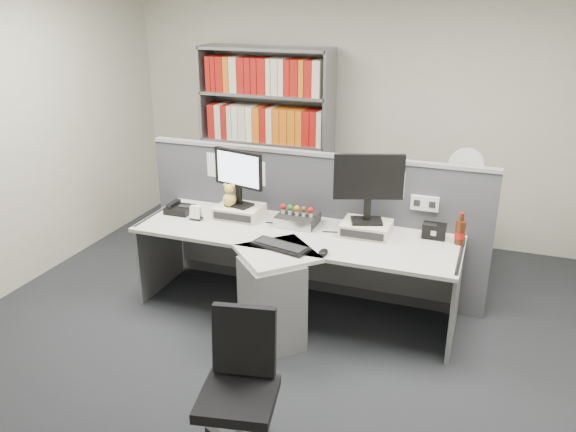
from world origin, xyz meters
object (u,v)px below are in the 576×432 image
at_px(mouse, 323,252).
at_px(filing_cabinet, 458,240).
at_px(desktop_pc, 297,219).
at_px(desk_phone, 179,209).
at_px(desk_fan, 466,170).
at_px(monitor_left, 238,173).
at_px(office_chair, 240,384).
at_px(speaker, 434,231).
at_px(monitor_right, 368,182).
at_px(desk_calendar, 196,214).
at_px(keyboard, 280,246).
at_px(cola_bottle, 460,232).
at_px(shelving_unit, 267,145).
at_px(desk, 286,274).

xyz_separation_m(mouse, filing_cabinet, (0.86, 1.51, -0.39)).
relative_size(desktop_pc, desk_phone, 1.49).
height_order(mouse, desk_fan, desk_fan).
bearing_deg(monitor_left, office_chair, -65.56).
distance_m(desktop_pc, speaker, 1.10).
relative_size(monitor_right, desk_calendar, 4.52).
xyz_separation_m(keyboard, speaker, (1.06, 0.59, 0.05)).
xyz_separation_m(cola_bottle, office_chair, (-1.00, -1.83, -0.35)).
distance_m(shelving_unit, desk_fan, 2.15).
height_order(monitor_right, cola_bottle, monitor_right).
relative_size(desk_calendar, office_chair, 0.14).
bearing_deg(filing_cabinet, office_chair, -108.88).
distance_m(desktop_pc, desk_calendar, 0.86).
xyz_separation_m(monitor_right, shelving_unit, (-1.44, 1.46, -0.17)).
relative_size(monitor_right, desktop_pc, 1.71).
bearing_deg(keyboard, monitor_right, 42.03).
distance_m(cola_bottle, filing_cabinet, 1.07).
distance_m(cola_bottle, shelving_unit, 2.58).
bearing_deg(office_chair, shelving_unit, 109.48).
bearing_deg(desktop_pc, filing_cabinet, 39.06).
height_order(desktop_pc, office_chair, office_chair).
relative_size(desk, cola_bottle, 10.19).
bearing_deg(desk_phone, desktop_pc, 5.27).
distance_m(desk_phone, desk_fan, 2.56).
bearing_deg(monitor_right, monitor_left, -179.99).
bearing_deg(speaker, cola_bottle, -13.47).
height_order(cola_bottle, office_chair, cola_bottle).
relative_size(shelving_unit, office_chair, 2.29).
xyz_separation_m(mouse, desk_calendar, (-1.21, 0.31, 0.03)).
distance_m(monitor_left, speaker, 1.65).
distance_m(desk_calendar, office_chair, 1.97).
xyz_separation_m(mouse, speaker, (0.72, 0.59, 0.04)).
bearing_deg(monitor_right, desk_phone, -176.90).
xyz_separation_m(monitor_left, desk_calendar, (-0.32, -0.19, -0.34)).
bearing_deg(filing_cabinet, desk_calendar, -149.90).
height_order(desk, desktop_pc, desktop_pc).
bearing_deg(shelving_unit, desk_fan, -12.08).
bearing_deg(cola_bottle, desk, -160.78).
relative_size(monitor_right, office_chair, 0.63).
distance_m(monitor_left, shelving_unit, 1.51).
relative_size(desk_calendar, speaker, 0.68).
distance_m(monitor_right, desk_phone, 1.69).
bearing_deg(desk, desk_fan, 49.38).
height_order(desk, speaker, speaker).
xyz_separation_m(mouse, desk_fan, (0.86, 1.51, 0.30)).
xyz_separation_m(speaker, shelving_unit, (-1.96, 1.37, 0.20)).
xyz_separation_m(filing_cabinet, desk_fan, (0.00, -0.00, 0.69)).
bearing_deg(shelving_unit, keyboard, -65.30).
relative_size(speaker, filing_cabinet, 0.26).
xyz_separation_m(desk, monitor_left, (-0.56, 0.38, 0.65)).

